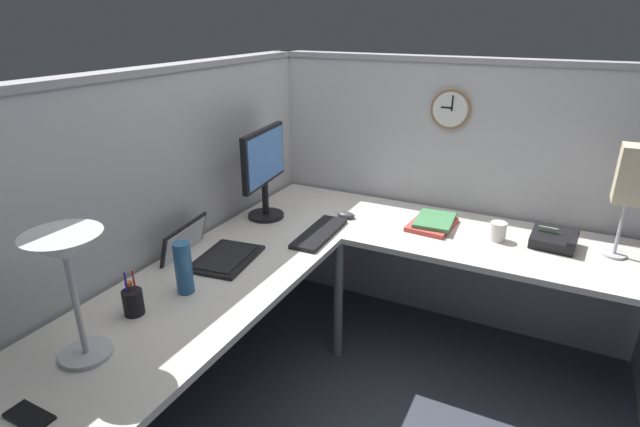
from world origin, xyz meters
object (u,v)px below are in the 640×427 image
(monitor, at_px, (264,167))
(keyboard, at_px, (320,233))
(cell_phone, at_px, (29,416))
(desk_lamp_dome, at_px, (66,258))
(wall_clock, at_px, (451,109))
(desk_lamp_paper, at_px, (632,178))
(coffee_mug, at_px, (498,231))
(pen_cup, at_px, (133,302))
(book_stack, at_px, (433,223))
(office_phone, at_px, (555,240))
(thermos_flask, at_px, (184,268))
(computer_mouse, at_px, (346,215))
(laptop, at_px, (208,252))

(monitor, bearing_deg, keyboard, -102.76)
(cell_phone, bearing_deg, desk_lamp_dome, 18.95)
(keyboard, bearing_deg, desk_lamp_dome, 165.84)
(monitor, distance_m, wall_clock, 1.07)
(desk_lamp_paper, height_order, wall_clock, wall_clock)
(desk_lamp_paper, distance_m, coffee_mug, 0.62)
(pen_cup, bearing_deg, monitor, 3.98)
(keyboard, height_order, wall_clock, wall_clock)
(monitor, height_order, book_stack, monitor)
(wall_clock, bearing_deg, office_phone, -115.17)
(desk_lamp_paper, bearing_deg, desk_lamp_dome, 135.39)
(thermos_flask, bearing_deg, monitor, 9.48)
(computer_mouse, bearing_deg, book_stack, -78.31)
(book_stack, xyz_separation_m, desk_lamp_paper, (0.04, -0.86, 0.36))
(computer_mouse, bearing_deg, monitor, 115.03)
(office_phone, bearing_deg, laptop, 120.37)
(monitor, height_order, pen_cup, monitor)
(computer_mouse, relative_size, pen_cup, 0.58)
(wall_clock, bearing_deg, desk_lamp_paper, -107.04)
(keyboard, bearing_deg, wall_clock, -36.35)
(keyboard, height_order, cell_phone, keyboard)
(office_phone, relative_size, book_stack, 0.74)
(monitor, xyz_separation_m, keyboard, (-0.09, -0.38, -0.28))
(thermos_flask, bearing_deg, coffee_mug, -44.34)
(cell_phone, relative_size, thermos_flask, 0.65)
(desk_lamp_dome, bearing_deg, keyboard, -12.02)
(pen_cup, relative_size, desk_lamp_paper, 0.34)
(monitor, distance_m, coffee_mug, 1.26)
(cell_phone, bearing_deg, pen_cup, 15.11)
(pen_cup, bearing_deg, computer_mouse, -15.07)
(keyboard, bearing_deg, cell_phone, 171.20)
(office_phone, relative_size, coffee_mug, 2.30)
(monitor, xyz_separation_m, cell_phone, (-1.57, -0.20, -0.29))
(desk_lamp_dome, relative_size, desk_lamp_paper, 0.84)
(keyboard, bearing_deg, desk_lamp_paper, -75.13)
(desk_lamp_dome, distance_m, book_stack, 1.79)
(laptop, relative_size, desk_lamp_dome, 0.95)
(desk_lamp_dome, relative_size, pen_cup, 2.47)
(thermos_flask, distance_m, desk_lamp_paper, 1.99)
(monitor, xyz_separation_m, office_phone, (0.30, -1.47, -0.26))
(laptop, distance_m, keyboard, 0.58)
(book_stack, distance_m, desk_lamp_paper, 0.93)
(cell_phone, bearing_deg, coffee_mug, -27.84)
(pen_cup, height_order, wall_clock, wall_clock)
(keyboard, distance_m, cell_phone, 1.49)
(laptop, distance_m, desk_lamp_dome, 0.84)
(laptop, distance_m, wall_clock, 1.51)
(desk_lamp_dome, height_order, book_stack, desk_lamp_dome)
(desk_lamp_dome, relative_size, cell_phone, 3.09)
(computer_mouse, xyz_separation_m, office_phone, (0.11, -1.06, 0.02))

